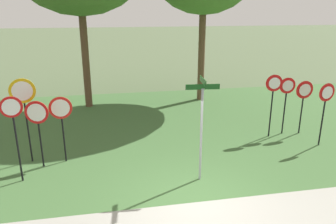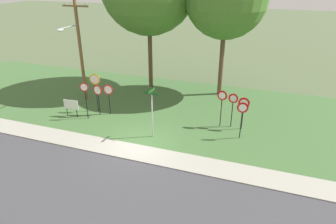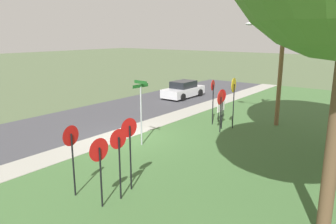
{
  "view_description": "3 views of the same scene",
  "coord_description": "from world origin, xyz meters",
  "px_view_note": "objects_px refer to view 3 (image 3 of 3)",
  "views": [
    {
      "loc": [
        -2.08,
        -7.22,
        5.01
      ],
      "look_at": [
        -0.12,
        3.21,
        1.57
      ],
      "focal_mm": 34.85,
      "sensor_mm": 36.0,
      "label": 1
    },
    {
      "loc": [
        6.9,
        -13.97,
        9.31
      ],
      "look_at": [
        1.04,
        2.49,
        1.24
      ],
      "focal_mm": 32.35,
      "sensor_mm": 36.0,
      "label": 2
    },
    {
      "loc": [
        11.6,
        11.24,
        5.22
      ],
      "look_at": [
        0.03,
        2.46,
        1.75
      ],
      "focal_mm": 34.97,
      "sensor_mm": 36.0,
      "label": 3
    }
  ],
  "objects_px": {
    "utility_pole": "(279,49)",
    "stop_sign_near_right": "(222,100)",
    "stop_sign_far_left": "(213,93)",
    "stop_sign_far_center": "(220,103)",
    "notice_board": "(221,107)",
    "parked_hatchback_near": "(183,90)",
    "stop_sign_near_left": "(234,92)",
    "yield_sign_near_left": "(71,144)",
    "yield_sign_near_right": "(129,137)",
    "yield_sign_far_left": "(118,148)",
    "yield_sign_far_right": "(99,156)",
    "street_name_post": "(141,107)"
  },
  "relations": [
    {
      "from": "stop_sign_near_left",
      "to": "parked_hatchback_near",
      "type": "xyz_separation_m",
      "value": [
        -6.12,
        -7.55,
        -1.49
      ]
    },
    {
      "from": "stop_sign_near_right",
      "to": "parked_hatchback_near",
      "type": "xyz_separation_m",
      "value": [
        -6.56,
        -7.09,
        -1.01
      ]
    },
    {
      "from": "stop_sign_near_left",
      "to": "parked_hatchback_near",
      "type": "distance_m",
      "value": 9.83
    },
    {
      "from": "notice_board",
      "to": "yield_sign_near_left",
      "type": "bearing_deg",
      "value": -1.73
    },
    {
      "from": "stop_sign_far_center",
      "to": "street_name_post",
      "type": "distance_m",
      "value": 4.56
    },
    {
      "from": "street_name_post",
      "to": "parked_hatchback_near",
      "type": "height_order",
      "value": "street_name_post"
    },
    {
      "from": "yield_sign_near_right",
      "to": "parked_hatchback_near",
      "type": "relative_size",
      "value": 0.6
    },
    {
      "from": "yield_sign_near_right",
      "to": "yield_sign_far_left",
      "type": "bearing_deg",
      "value": 23.1
    },
    {
      "from": "yield_sign_far_left",
      "to": "parked_hatchback_near",
      "type": "distance_m",
      "value": 17.82
    },
    {
      "from": "stop_sign_near_left",
      "to": "notice_board",
      "type": "height_order",
      "value": "stop_sign_near_left"
    },
    {
      "from": "stop_sign_near_right",
      "to": "utility_pole",
      "type": "xyz_separation_m",
      "value": [
        -2.62,
        2.06,
        2.77
      ]
    },
    {
      "from": "yield_sign_far_left",
      "to": "yield_sign_far_right",
      "type": "xyz_separation_m",
      "value": [
        0.7,
        -0.11,
        -0.09
      ]
    },
    {
      "from": "stop_sign_near_right",
      "to": "street_name_post",
      "type": "xyz_separation_m",
      "value": [
        4.78,
        -1.7,
        0.22
      ]
    },
    {
      "from": "yield_sign_near_right",
      "to": "yield_sign_far_right",
      "type": "bearing_deg",
      "value": 11.2
    },
    {
      "from": "yield_sign_near_right",
      "to": "yield_sign_far_left",
      "type": "distance_m",
      "value": 0.72
    },
    {
      "from": "stop_sign_far_left",
      "to": "stop_sign_far_center",
      "type": "distance_m",
      "value": 1.61
    },
    {
      "from": "yield_sign_far_left",
      "to": "utility_pole",
      "type": "bearing_deg",
      "value": -177.93
    },
    {
      "from": "utility_pole",
      "to": "yield_sign_near_left",
      "type": "bearing_deg",
      "value": -9.82
    },
    {
      "from": "yield_sign_far_left",
      "to": "street_name_post",
      "type": "bearing_deg",
      "value": -139.91
    },
    {
      "from": "stop_sign_far_left",
      "to": "yield_sign_far_left",
      "type": "relative_size",
      "value": 1.12
    },
    {
      "from": "utility_pole",
      "to": "notice_board",
      "type": "distance_m",
      "value": 4.73
    },
    {
      "from": "yield_sign_near_right",
      "to": "street_name_post",
      "type": "distance_m",
      "value": 4.6
    },
    {
      "from": "stop_sign_near_left",
      "to": "utility_pole",
      "type": "distance_m",
      "value": 3.54
    },
    {
      "from": "street_name_post",
      "to": "parked_hatchback_near",
      "type": "bearing_deg",
      "value": -149.67
    },
    {
      "from": "utility_pole",
      "to": "stop_sign_near_right",
      "type": "bearing_deg",
      "value": -38.27
    },
    {
      "from": "stop_sign_near_left",
      "to": "yield_sign_near_left",
      "type": "xyz_separation_m",
      "value": [
        10.33,
        -0.57,
        -0.33
      ]
    },
    {
      "from": "stop_sign_far_center",
      "to": "yield_sign_far_left",
      "type": "xyz_separation_m",
      "value": [
        8.46,
        0.98,
        0.09
      ]
    },
    {
      "from": "stop_sign_far_center",
      "to": "yield_sign_far_left",
      "type": "distance_m",
      "value": 8.52
    },
    {
      "from": "yield_sign_near_right",
      "to": "utility_pole",
      "type": "xyz_separation_m",
      "value": [
        -11.07,
        0.99,
        2.53
      ]
    },
    {
      "from": "stop_sign_near_right",
      "to": "yield_sign_far_right",
      "type": "height_order",
      "value": "stop_sign_near_right"
    },
    {
      "from": "stop_sign_far_center",
      "to": "street_name_post",
      "type": "bearing_deg",
      "value": -29.62
    },
    {
      "from": "yield_sign_far_right",
      "to": "notice_board",
      "type": "height_order",
      "value": "yield_sign_far_right"
    },
    {
      "from": "yield_sign_near_right",
      "to": "yield_sign_far_left",
      "type": "height_order",
      "value": "yield_sign_near_right"
    },
    {
      "from": "parked_hatchback_near",
      "to": "yield_sign_near_left",
      "type": "bearing_deg",
      "value": 23.22
    },
    {
      "from": "utility_pole",
      "to": "parked_hatchback_near",
      "type": "bearing_deg",
      "value": -113.31
    },
    {
      "from": "stop_sign_far_left",
      "to": "utility_pole",
      "type": "height_order",
      "value": "utility_pole"
    },
    {
      "from": "stop_sign_near_right",
      "to": "stop_sign_far_center",
      "type": "bearing_deg",
      "value": 30.11
    },
    {
      "from": "yield_sign_far_right",
      "to": "utility_pole",
      "type": "distance_m",
      "value": 12.79
    },
    {
      "from": "street_name_post",
      "to": "utility_pole",
      "type": "bearing_deg",
      "value": 157.97
    },
    {
      "from": "yield_sign_near_left",
      "to": "street_name_post",
      "type": "bearing_deg",
      "value": -169.03
    },
    {
      "from": "stop_sign_far_left",
      "to": "yield_sign_far_left",
      "type": "xyz_separation_m",
      "value": [
        9.6,
        2.1,
        -0.14
      ]
    },
    {
      "from": "yield_sign_near_right",
      "to": "utility_pole",
      "type": "height_order",
      "value": "utility_pole"
    },
    {
      "from": "stop_sign_near_right",
      "to": "parked_hatchback_near",
      "type": "distance_m",
      "value": 9.71
    },
    {
      "from": "yield_sign_far_left",
      "to": "yield_sign_near_left",
      "type": "bearing_deg",
      "value": -55.09
    },
    {
      "from": "notice_board",
      "to": "yield_sign_far_left",
      "type": "bearing_deg",
      "value": 5.6
    },
    {
      "from": "notice_board",
      "to": "parked_hatchback_near",
      "type": "bearing_deg",
      "value": -134.12
    },
    {
      "from": "stop_sign_far_left",
      "to": "street_name_post",
      "type": "distance_m",
      "value": 5.31
    },
    {
      "from": "yield_sign_near_left",
      "to": "parked_hatchback_near",
      "type": "bearing_deg",
      "value": -163.34
    },
    {
      "from": "yield_sign_near_left",
      "to": "utility_pole",
      "type": "height_order",
      "value": "utility_pole"
    },
    {
      "from": "stop_sign_near_right",
      "to": "yield_sign_far_right",
      "type": "relative_size",
      "value": 1.01
    }
  ]
}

